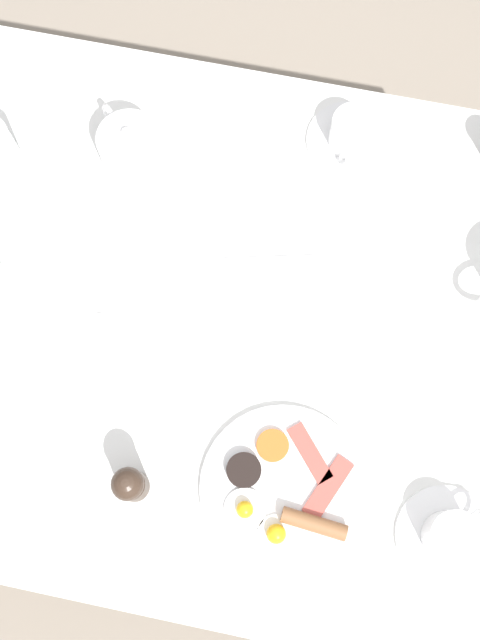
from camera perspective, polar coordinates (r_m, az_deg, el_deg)
name	(u,v)px	position (r m, az deg, el deg)	size (l,w,h in m)	color
ground_plane	(240,397)	(1.99, 0.00, -5.92)	(8.00, 8.00, 0.00)	gray
table	(240,333)	(1.32, 0.00, -1.02)	(0.96, 1.21, 0.76)	white
breakfast_plate	(283,491)	(1.20, 3.28, -12.88)	(0.26, 0.26, 0.04)	white
teapot_near	(132,152)	(1.31, -8.22, 12.55)	(0.16, 0.15, 0.14)	white
teacup_with_saucer_left	(451,537)	(1.22, 15.75, -15.63)	(0.16, 0.16, 0.07)	white
teacup_with_saucer_right	(352,134)	(1.36, 8.55, 13.82)	(0.16, 0.16, 0.07)	white
salt_grinder	(130,485)	(1.17, -8.38, -12.32)	(0.05, 0.05, 0.10)	#38281E
fork_by_plate	(271,261)	(1.28, 2.40, 4.55)	(0.05, 0.17, 0.00)	silver
knife_by_plate	(93,375)	(1.25, -11.17, -4.13)	(0.21, 0.04, 0.00)	silver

